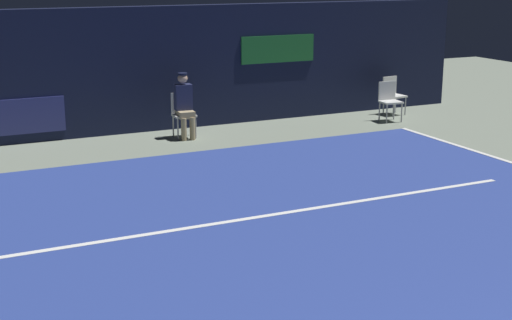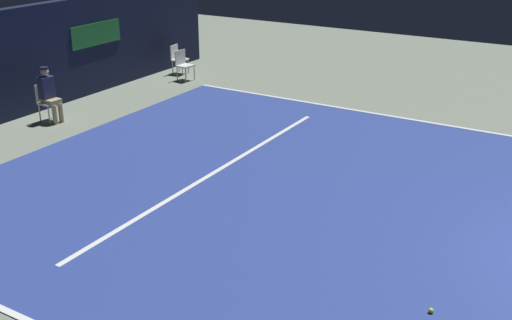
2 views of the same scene
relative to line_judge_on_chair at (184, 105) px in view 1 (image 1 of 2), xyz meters
The scene contains 7 objects.
ground_plane 7.31m from the line_judge_on_chair, 94.54° to the right, with size 31.20×31.20×0.00m, color gray.
court_surface 7.31m from the line_judge_on_chair, 94.54° to the right, with size 10.31×12.03×0.01m, color navy.
line_service 5.23m from the line_judge_on_chair, 96.38° to the right, with size 8.04×0.10×0.01m, color white.
back_wall 1.32m from the line_judge_on_chair, 119.80° to the left, with size 15.69×0.33×2.60m.
line_judge_on_chair is the anchor object (origin of this frame).
courtside_chair_near 5.30m from the line_judge_on_chair, ahead, with size 0.49×0.46×0.88m.
courtside_chair_far 4.78m from the line_judge_on_chair, ahead, with size 0.48×0.46×0.88m.
Camera 1 is at (-4.49, -1.70, 3.40)m, focal length 52.18 mm.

